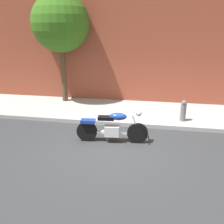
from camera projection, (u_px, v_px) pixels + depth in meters
ground_plane at (114, 145)px, 7.42m from camera, size 60.00×60.00×0.00m
sidewalk at (126, 112)px, 10.12m from camera, size 19.05×2.83×0.14m
building_facade at (133, 8)px, 10.35m from camera, size 19.05×0.50×8.14m
motorcycle at (112, 128)px, 7.52m from camera, size 2.18×0.70×1.13m
street_tree at (60, 23)px, 10.31m from camera, size 2.42×2.42×4.71m
fire_hydrant at (183, 112)px, 8.88m from camera, size 0.20×0.20×0.91m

